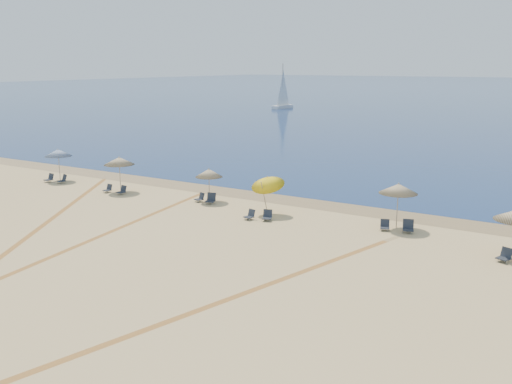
# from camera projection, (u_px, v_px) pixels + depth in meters

# --- Properties ---
(wet_sand) EXTENTS (500.00, 500.00, 0.00)m
(wet_sand) POSITION_uv_depth(u_px,v_px,m) (285.00, 199.00, 38.99)
(wet_sand) COLOR olive
(wet_sand) RESTS_ON ground
(umbrella_0) EXTENTS (2.12, 2.12, 2.59)m
(umbrella_0) POSITION_uv_depth(u_px,v_px,m) (58.00, 153.00, 44.80)
(umbrella_0) COLOR gray
(umbrella_0) RESTS_ON ground
(umbrella_1) EXTENTS (2.23, 2.23, 2.61)m
(umbrella_1) POSITION_uv_depth(u_px,v_px,m) (119.00, 161.00, 40.94)
(umbrella_1) COLOR gray
(umbrella_1) RESTS_ON ground
(umbrella_2) EXTENTS (1.87, 1.87, 2.30)m
(umbrella_2) POSITION_uv_depth(u_px,v_px,m) (209.00, 173.00, 38.08)
(umbrella_2) COLOR gray
(umbrella_2) RESTS_ON ground
(umbrella_3) EXTENTS (2.10, 2.16, 2.71)m
(umbrella_3) POSITION_uv_depth(u_px,v_px,m) (267.00, 181.00, 34.77)
(umbrella_3) COLOR gray
(umbrella_3) RESTS_ON ground
(umbrella_4) EXTENTS (2.19, 2.19, 2.64)m
(umbrella_4) POSITION_uv_depth(u_px,v_px,m) (398.00, 189.00, 31.73)
(umbrella_4) COLOR gray
(umbrella_4) RESTS_ON ground
(chair_0) EXTENTS (0.61, 0.70, 0.67)m
(chair_0) POSITION_uv_depth(u_px,v_px,m) (50.00, 178.00, 44.65)
(chair_0) COLOR black
(chair_0) RESTS_ON ground
(chair_1) EXTENTS (0.74, 0.80, 0.68)m
(chair_1) POSITION_uv_depth(u_px,v_px,m) (63.00, 179.00, 44.21)
(chair_1) COLOR black
(chair_1) RESTS_ON ground
(chair_2) EXTENTS (0.53, 0.61, 0.59)m
(chair_2) POSITION_uv_depth(u_px,v_px,m) (108.00, 189.00, 41.06)
(chair_2) COLOR black
(chair_2) RESTS_ON ground
(chair_3) EXTENTS (0.58, 0.66, 0.63)m
(chair_3) POSITION_uv_depth(u_px,v_px,m) (122.00, 190.00, 40.42)
(chair_3) COLOR black
(chair_3) RESTS_ON ground
(chair_4) EXTENTS (0.67, 0.72, 0.61)m
(chair_4) POSITION_uv_depth(u_px,v_px,m) (200.00, 198.00, 38.26)
(chair_4) COLOR black
(chair_4) RESTS_ON ground
(chair_5) EXTENTS (0.77, 0.84, 0.72)m
(chair_5) POSITION_uv_depth(u_px,v_px,m) (211.00, 199.00, 37.71)
(chair_5) COLOR black
(chair_5) RESTS_ON ground
(chair_6) EXTENTS (0.63, 0.69, 0.61)m
(chair_6) POSITION_uv_depth(u_px,v_px,m) (250.00, 215.00, 33.89)
(chair_6) COLOR black
(chair_6) RESTS_ON ground
(chair_7) EXTENTS (0.71, 0.77, 0.64)m
(chair_7) POSITION_uv_depth(u_px,v_px,m) (267.00, 216.00, 33.65)
(chair_7) COLOR black
(chair_7) RESTS_ON ground
(chair_8) EXTENTS (0.67, 0.72, 0.61)m
(chair_8) POSITION_uv_depth(u_px,v_px,m) (385.00, 226.00, 31.69)
(chair_8) COLOR black
(chair_8) RESTS_ON ground
(chair_9) EXTENTS (0.77, 0.84, 0.72)m
(chair_9) POSITION_uv_depth(u_px,v_px,m) (408.00, 227.00, 31.25)
(chair_9) COLOR black
(chair_9) RESTS_ON ground
(chair_10) EXTENTS (0.74, 0.80, 0.66)m
(chair_10) POSITION_uv_depth(u_px,v_px,m) (505.00, 256.00, 26.64)
(chair_10) COLOR black
(chair_10) RESTS_ON ground
(sailboat_0) EXTENTS (1.94, 6.32, 9.30)m
(sailboat_0) POSITION_uv_depth(u_px,v_px,m) (283.00, 95.00, 117.99)
(sailboat_0) COLOR white
(sailboat_0) RESTS_ON ocean
(tire_tracks) EXTENTS (51.53, 43.29, 0.00)m
(tire_tracks) POSITION_uv_depth(u_px,v_px,m) (91.00, 255.00, 27.62)
(tire_tracks) COLOR tan
(tire_tracks) RESTS_ON ground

